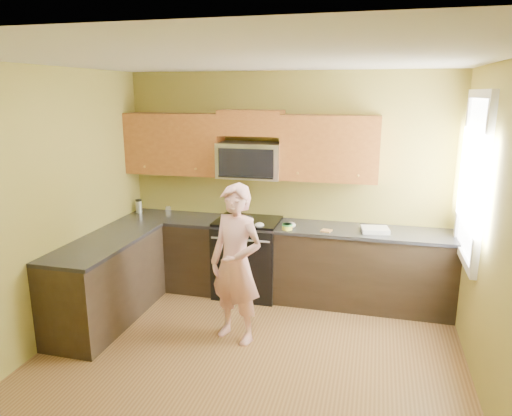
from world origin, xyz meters
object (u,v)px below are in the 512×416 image
(microwave, at_px, (250,177))
(butter_tub, at_px, (287,230))
(stove, at_px, (248,257))
(woman, at_px, (236,264))
(travel_mug, at_px, (139,213))
(frying_pan, at_px, (243,221))

(microwave, bearing_deg, butter_tub, -31.12)
(stove, relative_size, woman, 0.59)
(woman, bearing_deg, stove, 119.03)
(microwave, distance_m, butter_tub, 0.81)
(microwave, bearing_deg, travel_mug, -178.82)
(stove, bearing_deg, butter_tub, -20.03)
(stove, bearing_deg, woman, -80.48)
(microwave, distance_m, travel_mug, 1.59)
(microwave, bearing_deg, stove, -90.00)
(travel_mug, bearing_deg, microwave, 1.18)
(woman, bearing_deg, butter_tub, 89.28)
(stove, xyz_separation_m, microwave, (0.00, 0.12, 0.97))
(travel_mug, bearing_deg, woman, -35.43)
(woman, bearing_deg, travel_mug, 164.07)
(frying_pan, bearing_deg, woman, -98.48)
(microwave, xyz_separation_m, butter_tub, (0.52, -0.32, -0.53))
(woman, bearing_deg, frying_pan, 121.65)
(frying_pan, height_order, travel_mug, travel_mug)
(microwave, relative_size, frying_pan, 1.85)
(microwave, xyz_separation_m, frying_pan, (-0.04, -0.20, -0.50))
(stove, height_order, woman, woman)
(woman, bearing_deg, microwave, 118.08)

